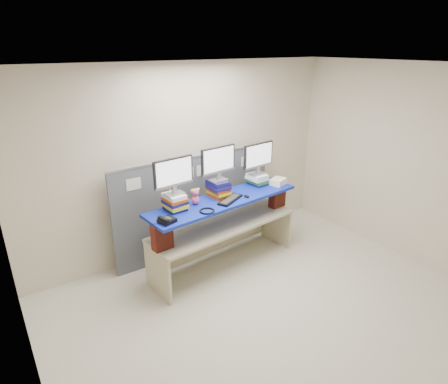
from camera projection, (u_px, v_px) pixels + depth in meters
room at (279, 205)px, 3.99m from camera, size 5.00×4.00×2.80m
cubicle_partition at (197, 204)px, 5.59m from camera, size 2.60×0.06×1.53m
desk at (224, 232)px, 5.26m from camera, size 2.25×0.84×0.67m
brick_pier_left at (162, 236)px, 4.52m from camera, size 0.26×0.16×0.33m
brick_pier_right at (277, 196)px, 5.71m from camera, size 0.26×0.16×0.33m
blue_board at (224, 200)px, 5.08m from camera, size 2.29×0.76×0.04m
book_stack_left at (175, 202)px, 4.71m from camera, size 0.27×0.31×0.21m
book_stack_center at (218, 188)px, 5.11m from camera, size 0.26×0.31×0.23m
book_stack_right at (257, 179)px, 5.57m from camera, size 0.27×0.32×0.16m
monitor_left at (174, 174)px, 4.57m from camera, size 0.54×0.17×0.47m
monitor_center at (218, 162)px, 4.97m from camera, size 0.54×0.17×0.47m
monitor_right at (258, 157)px, 5.44m from camera, size 0.54×0.17×0.47m
keyboard at (230, 200)px, 5.02m from camera, size 0.46×0.33×0.03m
mouse at (247, 196)px, 5.12m from camera, size 0.07×0.11×0.03m
desk_phone at (167, 220)px, 4.39m from camera, size 0.22×0.20×0.08m
headset at (207, 211)px, 4.68m from camera, size 0.21×0.21×0.02m
plush_toy at (195, 196)px, 4.86m from camera, size 0.13×0.10×0.22m
binder_stack at (278, 182)px, 5.59m from camera, size 0.30×0.27×0.09m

